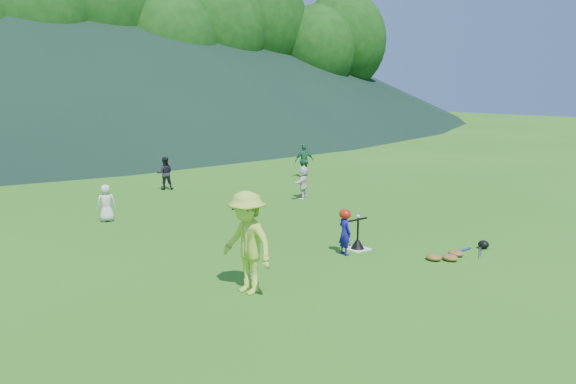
# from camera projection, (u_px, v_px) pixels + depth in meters

# --- Properties ---
(ground) EXTENTS (120.00, 120.00, 0.00)m
(ground) POSITION_uv_depth(u_px,v_px,m) (357.00, 249.00, 12.23)
(ground) COLOR #296216
(ground) RESTS_ON ground
(home_plate) EXTENTS (0.45, 0.45, 0.02)m
(home_plate) POSITION_uv_depth(u_px,v_px,m) (357.00, 249.00, 12.22)
(home_plate) COLOR silver
(home_plate) RESTS_ON ground
(baseball) EXTENTS (0.08, 0.08, 0.08)m
(baseball) POSITION_uv_depth(u_px,v_px,m) (358.00, 216.00, 12.09)
(baseball) COLOR white
(baseball) RESTS_ON batting_tee
(batter_child) EXTENTS (0.27, 0.37, 0.95)m
(batter_child) POSITION_uv_depth(u_px,v_px,m) (345.00, 233.00, 11.77)
(batter_child) COLOR navy
(batter_child) RESTS_ON ground
(adult_coach) EXTENTS (0.80, 1.22, 1.77)m
(adult_coach) POSITION_uv_depth(u_px,v_px,m) (247.00, 243.00, 9.50)
(adult_coach) COLOR #A3CE3C
(adult_coach) RESTS_ON ground
(fielder_a) EXTENTS (0.54, 0.42, 0.98)m
(fielder_a) POSITION_uv_depth(u_px,v_px,m) (106.00, 203.00, 14.69)
(fielder_a) COLOR silver
(fielder_a) RESTS_ON ground
(fielder_b) EXTENTS (0.68, 0.61, 1.14)m
(fielder_b) POSITION_uv_depth(u_px,v_px,m) (165.00, 173.00, 19.29)
(fielder_b) COLOR black
(fielder_b) RESTS_ON ground
(fielder_c) EXTENTS (0.82, 0.55, 1.30)m
(fielder_c) POSITION_uv_depth(u_px,v_px,m) (304.00, 161.00, 21.95)
(fielder_c) COLOR #1F6943
(fielder_c) RESTS_ON ground
(fielder_d) EXTENTS (0.97, 0.80, 1.04)m
(fielder_d) POSITION_uv_depth(u_px,v_px,m) (303.00, 182.00, 17.72)
(fielder_d) COLOR white
(fielder_d) RESTS_ON ground
(batting_tee) EXTENTS (0.30, 0.30, 0.68)m
(batting_tee) POSITION_uv_depth(u_px,v_px,m) (358.00, 244.00, 12.20)
(batting_tee) COLOR black
(batting_tee) RESTS_ON home_plate
(batter_gear) EXTENTS (0.73, 0.26, 0.31)m
(batter_gear) POSITION_uv_depth(u_px,v_px,m) (346.00, 215.00, 11.71)
(batter_gear) COLOR #AD180B
(batter_gear) RESTS_ON ground
(equipment_pile) EXTENTS (1.80, 0.71, 0.19)m
(equipment_pile) POSITION_uv_depth(u_px,v_px,m) (456.00, 253.00, 11.70)
(equipment_pile) COLOR olive
(equipment_pile) RESTS_ON ground
(outfield_fence) EXTENTS (70.07, 0.08, 1.33)m
(outfield_fence) POSITION_uv_depth(u_px,v_px,m) (34.00, 134.00, 34.00)
(outfield_fence) COLOR gray
(outfield_fence) RESTS_ON ground
(tree_line) EXTENTS (70.04, 11.40, 14.82)m
(tree_line) POSITION_uv_depth(u_px,v_px,m) (5.00, 15.00, 37.30)
(tree_line) COLOR #382314
(tree_line) RESTS_ON ground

